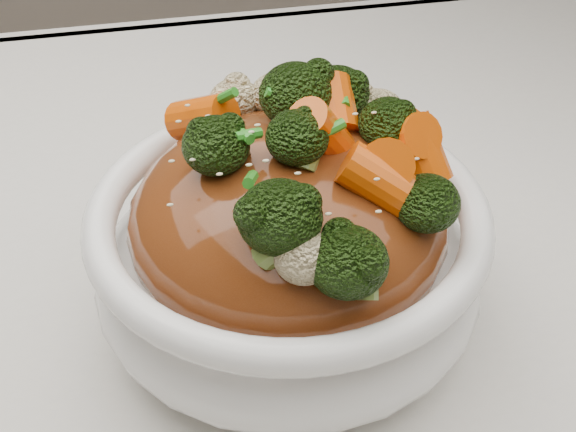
{
  "coord_description": "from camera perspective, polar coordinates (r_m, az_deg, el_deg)",
  "views": [
    {
      "loc": [
        -0.05,
        -0.37,
        1.11
      ],
      "look_at": [
        0.02,
        -0.03,
        0.83
      ],
      "focal_mm": 50.0,
      "sensor_mm": 36.0,
      "label": 1
    }
  ],
  "objects": [
    {
      "name": "sauce_base",
      "position": [
        0.45,
        -0.0,
        -0.31
      ],
      "size": [
        0.22,
        0.22,
        0.1
      ],
      "primitive_type": "ellipsoid",
      "rotation": [
        0.0,
        0.0,
        -0.28
      ],
      "color": "#642C11",
      "rests_on": "bowl"
    },
    {
      "name": "cauliflower",
      "position": [
        0.41,
        -0.0,
        6.34
      ],
      "size": [
        0.22,
        0.22,
        0.04
      ],
      "primitive_type": null,
      "rotation": [
        0.0,
        0.0,
        -0.28
      ],
      "color": "beige",
      "rests_on": "sauce_base"
    },
    {
      "name": "bowl",
      "position": [
        0.47,
        -0.0,
        -3.22
      ],
      "size": [
        0.28,
        0.28,
        0.09
      ],
      "primitive_type": null,
      "rotation": [
        0.0,
        0.0,
        -0.28
      ],
      "color": "white",
      "rests_on": "tablecloth"
    },
    {
      "name": "tablecloth",
      "position": [
        0.53,
        -3.16,
        -6.86
      ],
      "size": [
        1.2,
        0.8,
        0.04
      ],
      "primitive_type": "cube",
      "color": "silver",
      "rests_on": "dining_table"
    },
    {
      "name": "scallions",
      "position": [
        0.41,
        -0.0,
        6.83
      ],
      "size": [
        0.17,
        0.17,
        0.02
      ],
      "primitive_type": null,
      "rotation": [
        0.0,
        0.0,
        -0.28
      ],
      "color": "#277E1D",
      "rests_on": "sauce_base"
    },
    {
      "name": "broccoli",
      "position": [
        0.41,
        -0.0,
        6.59
      ],
      "size": [
        0.22,
        0.22,
        0.05
      ],
      "primitive_type": null,
      "rotation": [
        0.0,
        0.0,
        -0.28
      ],
      "color": "black",
      "rests_on": "sauce_base"
    },
    {
      "name": "carrots",
      "position": [
        0.41,
        -0.0,
        6.71
      ],
      "size": [
        0.22,
        0.22,
        0.05
      ],
      "primitive_type": null,
      "rotation": [
        0.0,
        0.0,
        -0.28
      ],
      "color": "#D65107",
      "rests_on": "sauce_base"
    },
    {
      "name": "sesame_seeds",
      "position": [
        0.41,
        -0.0,
        6.83
      ],
      "size": [
        0.2,
        0.2,
        0.01
      ],
      "primitive_type": null,
      "rotation": [
        0.0,
        0.0,
        -0.28
      ],
      "color": "beige",
      "rests_on": "sauce_base"
    }
  ]
}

